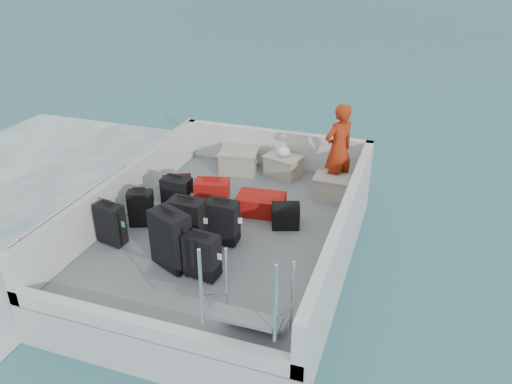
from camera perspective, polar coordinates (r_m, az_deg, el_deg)
ground at (r=7.90m, az=-3.09°, el=-7.87°), size 160.00×160.00×0.00m
ferry_hull at (r=7.74m, az=-3.14°, el=-6.05°), size 3.60×5.00×0.60m
deck at (r=7.57m, az=-3.20°, el=-4.08°), size 3.30×4.70×0.02m
deck_fittings at (r=7.01m, az=-1.63°, el=-3.18°), size 3.60×5.00×0.90m
suitcase_0 at (r=7.31m, az=-16.26°, el=-3.57°), size 0.43×0.29×0.61m
suitcase_1 at (r=7.68m, az=-12.99°, el=-1.83°), size 0.42×0.33×0.56m
suitcase_2 at (r=7.81m, az=-8.97°, el=-0.59°), size 0.46×0.29×0.64m
suitcase_3 at (r=6.60m, az=-9.71°, el=-5.39°), size 0.61×0.50×0.80m
suitcase_4 at (r=7.03m, az=-7.83°, el=-3.50°), size 0.49×0.30×0.71m
suitcase_5 at (r=7.56m, az=-4.97°, el=-1.09°), size 0.56×0.41×0.69m
suitcase_6 at (r=6.40m, az=-6.19°, el=-7.31°), size 0.47×0.31×0.61m
suitcase_7 at (r=7.06m, az=-3.87°, el=-3.49°), size 0.46×0.27×0.64m
suitcase_8 at (r=7.88m, az=0.55°, el=-1.38°), size 0.79×0.56×0.29m
duffel_0 at (r=8.43m, az=-8.95°, el=0.38°), size 0.55×0.50×0.32m
duffel_1 at (r=8.19m, az=-5.30°, el=-0.23°), size 0.47×0.32×0.32m
duffel_2 at (r=7.51m, az=3.38°, el=-2.87°), size 0.48×0.42×0.32m
crate_0 at (r=9.50m, az=-1.96°, el=4.02°), size 0.69×0.57×0.36m
crate_1 at (r=9.21m, az=-2.05°, el=3.35°), size 0.70×0.54×0.39m
crate_2 at (r=9.10m, az=3.10°, el=2.91°), size 0.69×0.57×0.36m
crate_3 at (r=8.40m, az=8.71°, el=0.43°), size 0.58×0.40×0.35m
yellow_bag at (r=8.84m, az=7.76°, el=1.44°), size 0.28×0.26×0.22m
white_bag at (r=8.99m, az=3.14°, el=4.47°), size 0.24×0.24×0.18m
passenger at (r=8.38m, az=9.39°, el=4.83°), size 0.65×0.68×1.55m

